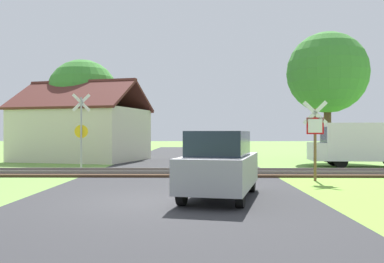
% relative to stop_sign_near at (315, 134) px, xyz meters
% --- Properties ---
extents(ground_plane, '(160.00, 160.00, 0.00)m').
position_rel_stop_sign_near_xyz_m(ground_plane, '(-4.99, -4.61, -1.71)').
color(ground_plane, '#6B9942').
extents(road_asphalt, '(7.73, 80.00, 0.01)m').
position_rel_stop_sign_near_xyz_m(road_asphalt, '(-4.99, -2.61, -1.71)').
color(road_asphalt, '#2D2D30').
rests_on(road_asphalt, ground).
extents(rail_track, '(60.00, 2.60, 0.22)m').
position_rel_stop_sign_near_xyz_m(rail_track, '(-4.99, 2.36, -1.66)').
color(rail_track, '#422D1E').
rests_on(rail_track, ground).
extents(stop_sign_near, '(0.86, 0.24, 2.90)m').
position_rel_stop_sign_near_xyz_m(stop_sign_near, '(0.00, 0.00, 0.00)').
color(stop_sign_near, brown).
rests_on(stop_sign_near, ground).
extents(crossing_sign_far, '(0.86, 0.21, 3.64)m').
position_rel_stop_sign_near_xyz_m(crossing_sign_far, '(-9.85, 5.01, 0.31)').
color(crossing_sign_far, '#9E9EA5').
rests_on(crossing_sign_far, ground).
extents(house, '(8.73, 7.94, 5.11)m').
position_rel_stop_sign_near_xyz_m(house, '(-11.58, 11.56, 0.07)').
color(house, beige).
rests_on(house, ground).
extents(tree_left, '(4.81, 4.81, 6.70)m').
position_rel_stop_sign_near_xyz_m(tree_left, '(-12.07, 13.36, 2.57)').
color(tree_left, '#513823').
rests_on(tree_left, ground).
extents(tree_right, '(4.92, 4.92, 7.88)m').
position_rel_stop_sign_near_xyz_m(tree_right, '(3.66, 10.66, 3.69)').
color(tree_right, '#513823').
rests_on(tree_right, ground).
extents(mail_truck, '(5.03, 2.23, 2.24)m').
position_rel_stop_sign_near_xyz_m(mail_truck, '(4.15, 6.43, -0.48)').
color(mail_truck, white).
rests_on(mail_truck, ground).
extents(parked_car, '(2.47, 4.26, 1.78)m').
position_rel_stop_sign_near_xyz_m(parked_car, '(-3.64, -4.14, -0.82)').
color(parked_car, '#99999E').
rests_on(parked_car, ground).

